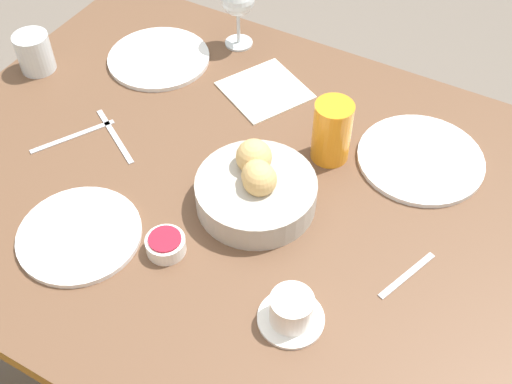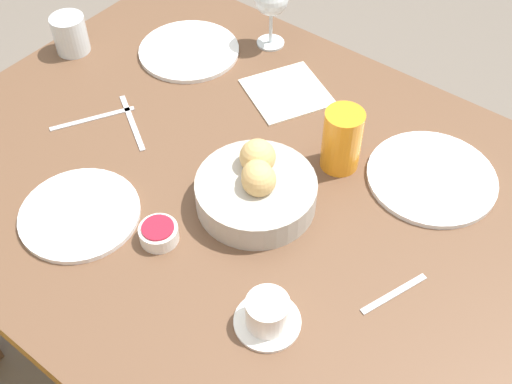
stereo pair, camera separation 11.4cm
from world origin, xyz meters
name	(u,v)px [view 1 (the left image)]	position (x,y,z in m)	size (l,w,h in m)	color
ground_plane	(238,363)	(0.00, 0.00, 0.00)	(10.00, 10.00, 0.00)	#6B6056
dining_table	(231,214)	(0.00, 0.00, 0.65)	(1.22, 0.95, 0.75)	brown
bread_basket	(256,188)	(-0.07, 0.02, 0.78)	(0.22, 0.22, 0.11)	#B2ADA3
plate_near_left	(420,159)	(-0.30, -0.22, 0.75)	(0.24, 0.24, 0.01)	white
plate_near_right	(159,58)	(0.33, -0.24, 0.75)	(0.23, 0.23, 0.01)	white
plate_far_center	(79,235)	(0.16, 0.24, 0.75)	(0.22, 0.22, 0.01)	white
juice_glass	(332,131)	(-0.14, -0.15, 0.81)	(0.07, 0.07, 0.13)	orange
water_tumbler	(34,52)	(0.54, -0.08, 0.79)	(0.08, 0.08, 0.09)	silver
wine_glass	(238,1)	(0.20, -0.38, 0.86)	(0.08, 0.08, 0.16)	silver
coffee_cup	(291,311)	(-0.24, 0.21, 0.77)	(0.11, 0.11, 0.06)	white
jam_bowl_berry	(166,244)	(0.01, 0.19, 0.76)	(0.07, 0.07, 0.03)	white
fork_silver	(73,136)	(0.33, 0.05, 0.75)	(0.10, 0.16, 0.00)	#B7B7BC
knife_silver	(115,136)	(0.26, 0.01, 0.75)	(0.16, 0.10, 0.00)	#B7B7BC
spoon_coffee	(407,275)	(-0.37, 0.04, 0.75)	(0.06, 0.13, 0.00)	#B7B7BC
napkin	(265,90)	(0.07, -0.26, 0.75)	(0.22, 0.22, 0.00)	silver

